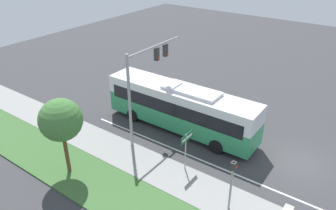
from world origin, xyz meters
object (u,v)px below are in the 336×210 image
object	(u,v)px
street_sign	(186,144)
signal_gantry	(145,76)
pedestrian_signal	(232,179)
bus	(180,106)

from	to	relation	value
street_sign	signal_gantry	bearing A→B (deg)	69.79
pedestrian_signal	street_sign	size ratio (longest dim) A/B	1.19
signal_gantry	pedestrian_signal	size ratio (longest dim) A/B	2.11
bus	signal_gantry	bearing A→B (deg)	146.45
pedestrian_signal	street_sign	world-z (taller)	pedestrian_signal
bus	pedestrian_signal	bearing A→B (deg)	-128.69
street_sign	bus	bearing A→B (deg)	37.75
signal_gantry	street_sign	world-z (taller)	signal_gantry
bus	pedestrian_signal	xyz separation A→B (m)	(-5.52, -6.89, 0.20)
bus	pedestrian_signal	world-z (taller)	bus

